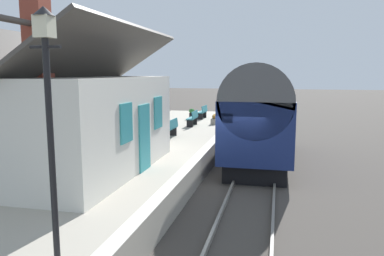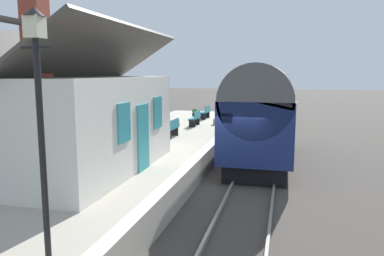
{
  "view_description": "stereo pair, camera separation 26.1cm",
  "coord_description": "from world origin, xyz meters",
  "views": [
    {
      "loc": [
        -13.27,
        -1.65,
        3.99
      ],
      "look_at": [
        0.3,
        1.5,
        1.91
      ],
      "focal_mm": 34.85,
      "sensor_mm": 36.0,
      "label": 1
    },
    {
      "loc": [
        -13.21,
        -1.91,
        3.99
      ],
      "look_at": [
        0.3,
        1.5,
        1.91
      ],
      "focal_mm": 34.85,
      "sensor_mm": 36.0,
      "label": 2
    }
  ],
  "objects": [
    {
      "name": "bench_mid_platform",
      "position": [
        3.57,
        3.3,
        1.38
      ],
      "size": [
        1.41,
        0.45,
        0.88
      ],
      "color": "#26727F",
      "rests_on": "platform"
    },
    {
      "name": "planter_bench_right",
      "position": [
        10.83,
        3.96,
        1.27
      ],
      "size": [
        0.37,
        0.37,
        0.75
      ],
      "color": "black",
      "rests_on": "platform"
    },
    {
      "name": "lamp_post_platform",
      "position": [
        -8.34,
        1.69,
        3.69
      ],
      "size": [
        0.32,
        0.5,
        4.03
      ],
      "color": "black",
      "rests_on": "platform"
    },
    {
      "name": "platform",
      "position": [
        0.0,
        3.94,
        0.45
      ],
      "size": [
        32.0,
        5.88,
        0.91
      ],
      "primitive_type": "cube",
      "color": "#A39B8C",
      "rests_on": "ground"
    },
    {
      "name": "rail_far",
      "position": [
        0.0,
        -0.18,
        0.07
      ],
      "size": [
        52.0,
        0.08,
        0.14
      ],
      "primitive_type": "cube",
      "color": "gray",
      "rests_on": "ground"
    },
    {
      "name": "bench_by_lamp",
      "position": [
        11.16,
        3.27,
        1.38
      ],
      "size": [
        1.41,
        0.48,
        0.88
      ],
      "color": "#26727F",
      "rests_on": "platform"
    },
    {
      "name": "rail_near",
      "position": [
        0.0,
        -1.62,
        0.07
      ],
      "size": [
        52.0,
        0.08,
        0.14
      ],
      "primitive_type": "cube",
      "color": "gray",
      "rests_on": "ground"
    },
    {
      "name": "planter_under_sign",
      "position": [
        8.86,
        2.07,
        1.19
      ],
      "size": [
        1.05,
        0.32,
        0.59
      ],
      "color": "gray",
      "rests_on": "platform"
    },
    {
      "name": "ground_plane",
      "position": [
        0.0,
        0.0,
        0.0
      ],
      "size": [
        160.0,
        160.0,
        0.0
      ],
      "primitive_type": "plane",
      "color": "#423D38"
    },
    {
      "name": "platform_edge_coping",
      "position": [
        0.0,
        1.18,
        0.92
      ],
      "size": [
        32.0,
        0.36,
        0.02
      ],
      "primitive_type": "cube",
      "color": "beige",
      "rests_on": "platform"
    },
    {
      "name": "train",
      "position": [
        3.44,
        -0.9,
        2.21
      ],
      "size": [
        8.32,
        2.73,
        4.32
      ],
      "color": "black",
      "rests_on": "ground"
    },
    {
      "name": "bench_platform_end",
      "position": [
        7.67,
        3.15,
        1.38
      ],
      "size": [
        1.4,
        0.43,
        0.88
      ],
      "color": "#26727F",
      "rests_on": "platform"
    },
    {
      "name": "tree_far_right",
      "position": [
        11.91,
        15.33,
        5.05
      ],
      "size": [
        4.82,
        4.87,
        7.5
      ],
      "color": "#4C3828",
      "rests_on": "ground"
    },
    {
      "name": "station_building",
      "position": [
        -2.84,
        4.63,
        2.5
      ],
      "size": [
        7.19,
        4.65,
        5.63
      ],
      "color": "silver",
      "rests_on": "platform"
    }
  ]
}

